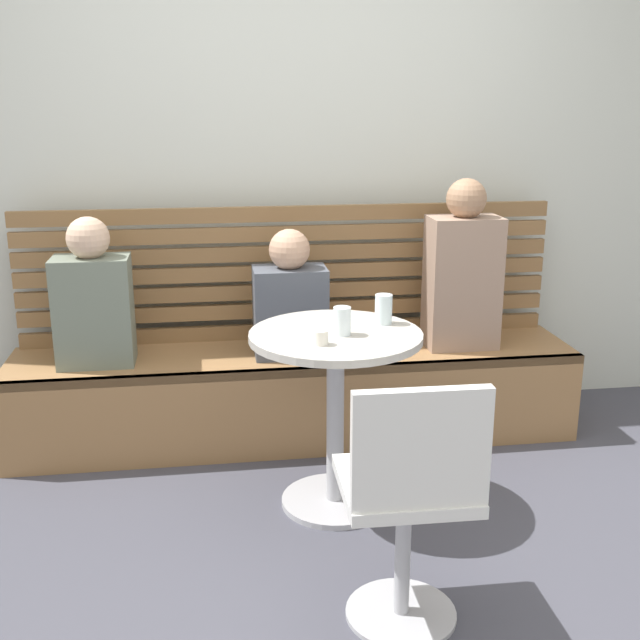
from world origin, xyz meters
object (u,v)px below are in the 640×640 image
at_px(booth_bench, 296,394).
at_px(person_adult, 463,272).
at_px(person_child_middle, 93,300).
at_px(cup_espresso_small, 320,338).
at_px(person_child_left, 290,301).
at_px(cup_glass_tall, 384,309).
at_px(cafe_table, 335,386).
at_px(cup_water_clear, 342,321).
at_px(white_chair, 410,496).

xyz_separation_m(booth_bench, person_adult, (0.81, -0.02, 0.59)).
bearing_deg(person_child_middle, cup_espresso_small, -41.02).
height_order(person_adult, person_child_left, person_adult).
bearing_deg(person_adult, cup_glass_tall, -132.11).
distance_m(booth_bench, person_child_middle, 1.06).
height_order(cafe_table, cup_espresso_small, cup_espresso_small).
height_order(cup_water_clear, cup_espresso_small, cup_water_clear).
bearing_deg(cup_espresso_small, booth_bench, 89.71).
relative_size(white_chair, person_child_middle, 1.26).
bearing_deg(booth_bench, person_child_left, -129.65).
bearing_deg(cup_water_clear, white_chair, -84.55).
relative_size(cafe_table, cup_glass_tall, 6.17).
height_order(person_child_middle, cup_espresso_small, person_child_middle).
height_order(booth_bench, person_child_middle, person_child_middle).
bearing_deg(cup_water_clear, cafe_table, 119.54).
relative_size(person_adult, cup_glass_tall, 6.81).
bearing_deg(person_child_left, cup_espresso_small, -88.29).
relative_size(person_child_left, person_child_middle, 0.89).
distance_m(person_child_left, cup_water_clear, 0.70).
bearing_deg(cafe_table, booth_bench, 96.66).
height_order(person_child_left, cup_glass_tall, person_child_left).
relative_size(cup_water_clear, cup_glass_tall, 0.92).
bearing_deg(person_child_middle, cup_water_clear, -33.95).
distance_m(white_chair, person_child_left, 1.50).
relative_size(booth_bench, person_child_middle, 3.99).
bearing_deg(booth_bench, cup_espresso_small, -90.29).
relative_size(booth_bench, person_child_left, 4.49).
xyz_separation_m(white_chair, person_adult, (0.64, 1.48, 0.34)).
xyz_separation_m(booth_bench, cup_espresso_small, (-0.00, -0.83, 0.55)).
xyz_separation_m(person_adult, person_child_middle, (-1.73, -0.02, -0.07)).
bearing_deg(cafe_table, cup_water_clear, -60.46).
xyz_separation_m(cafe_table, white_chair, (0.09, -0.81, -0.05)).
xyz_separation_m(cup_water_clear, cup_espresso_small, (-0.10, -0.11, -0.03)).
relative_size(booth_bench, cup_glass_tall, 22.50).
relative_size(person_child_middle, cup_glass_tall, 5.64).
relative_size(person_adult, cup_espresso_small, 14.59).
xyz_separation_m(cafe_table, person_adult, (0.73, 0.67, 0.29)).
relative_size(white_chair, cup_espresso_small, 15.18).
xyz_separation_m(booth_bench, cafe_table, (0.08, -0.69, 0.30)).
bearing_deg(cup_glass_tall, cup_water_clear, -146.16).
bearing_deg(cafe_table, cup_espresso_small, -120.37).
bearing_deg(person_child_left, white_chair, -82.17).
xyz_separation_m(person_child_left, cup_espresso_small, (0.02, -0.80, 0.06)).
distance_m(cup_water_clear, cup_glass_tall, 0.23).
distance_m(person_child_left, cup_espresso_small, 0.80).
relative_size(cafe_table, cup_espresso_small, 13.21).
xyz_separation_m(person_child_left, cup_water_clear, (0.13, -0.69, 0.09)).
relative_size(cup_glass_tall, cup_espresso_small, 2.14).
distance_m(cup_glass_tall, cup_espresso_small, 0.38).
bearing_deg(person_child_middle, person_child_left, 0.00).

